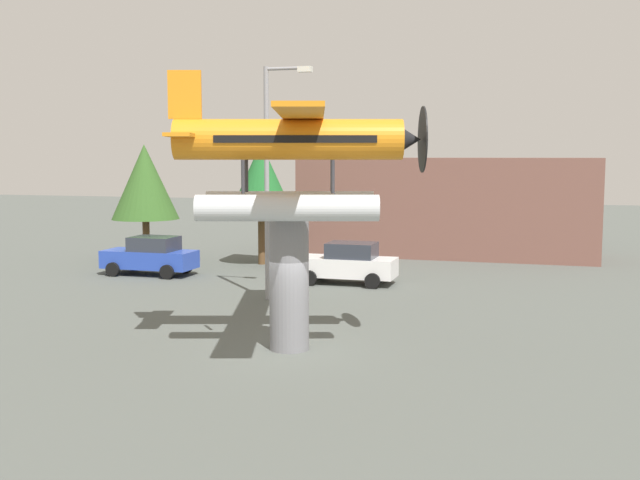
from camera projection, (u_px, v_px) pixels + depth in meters
name	position (u px, v px, depth m)	size (l,w,h in m)	color
ground_plane	(289.00, 349.00, 21.31)	(140.00, 140.00, 0.00)	#515651
display_pedestal	(289.00, 284.00, 21.11)	(1.10, 1.10, 3.68)	slate
floatplane_monument	(293.00, 157.00, 20.72)	(7.19, 10.28, 4.00)	silver
car_near_blue	(151.00, 256.00, 34.52)	(4.20, 2.02, 1.76)	#2847B7
car_mid_white	(347.00, 263.00, 32.12)	(4.20, 2.02, 1.76)	white
streetlight_primary	(271.00, 167.00, 28.11)	(1.84, 0.28, 8.64)	gray
storefront_building	(447.00, 206.00, 41.52)	(15.72, 5.26, 5.29)	brown
tree_west	(145.00, 182.00, 38.86)	(3.44, 3.44, 5.98)	brown
tree_east	(261.00, 179.00, 37.60)	(3.17, 3.17, 6.06)	brown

